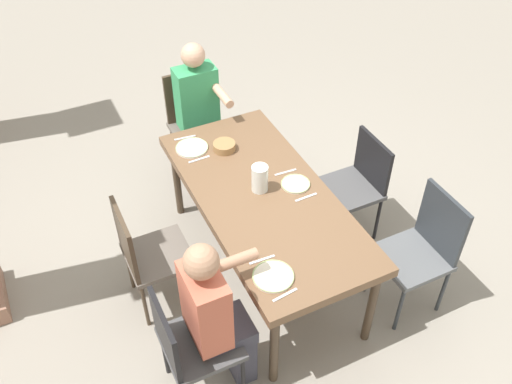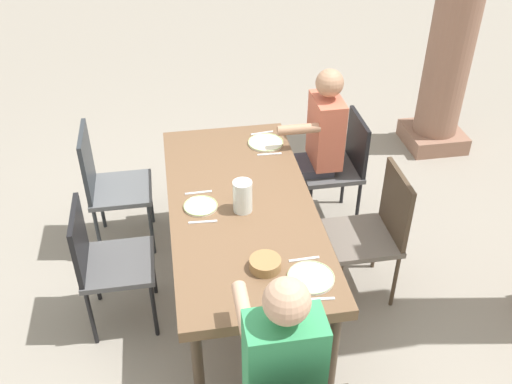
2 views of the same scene
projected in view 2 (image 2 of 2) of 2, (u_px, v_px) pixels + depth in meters
name	position (u px, v px, depth m)	size (l,w,h in m)	color
ground_plane	(243.00, 294.00, 4.00)	(16.00, 16.00, 0.00)	gray
dining_table	(241.00, 212.00, 3.59)	(1.93, 0.89, 0.78)	brown
chair_west_north	(340.00, 162.00, 4.39)	(0.44, 0.44, 0.90)	#4F4F50
chair_west_south	(107.00, 182.00, 4.15)	(0.44, 0.44, 0.96)	#5B5E61
chair_mid_north	(375.00, 227.00, 3.75)	(0.44, 0.44, 0.93)	#6A6158
chair_mid_south	(104.00, 259.00, 3.52)	(0.44, 0.44, 0.88)	#4F4F50
diner_woman_green	(280.00, 373.00, 2.62)	(0.49, 0.35, 1.33)	#3F3F4C
diner_man_white	(316.00, 147.00, 4.27)	(0.35, 0.49, 1.29)	#3F3F4C
plate_0	(266.00, 143.00, 4.13)	(0.25, 0.25, 0.02)	silver
fork_0	(262.00, 133.00, 4.25)	(0.02, 0.17, 0.01)	silver
spoon_0	(270.00, 154.00, 4.01)	(0.02, 0.17, 0.01)	silver
plate_1	(201.00, 206.00, 3.51)	(0.21, 0.21, 0.02)	silver
fork_1	(198.00, 193.00, 3.64)	(0.02, 0.17, 0.01)	silver
spoon_1	(203.00, 222.00, 3.40)	(0.02, 0.17, 0.01)	silver
plate_2	(311.00, 277.00, 3.01)	(0.25, 0.25, 0.02)	white
fork_2	(304.00, 259.00, 3.13)	(0.02, 0.17, 0.01)	silver
spoon_2	(318.00, 299.00, 2.89)	(0.02, 0.17, 0.01)	silver
water_pitcher	(243.00, 198.00, 3.45)	(0.12, 0.12, 0.20)	white
bread_basket	(265.00, 264.00, 3.06)	(0.17, 0.17, 0.06)	#9E7547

